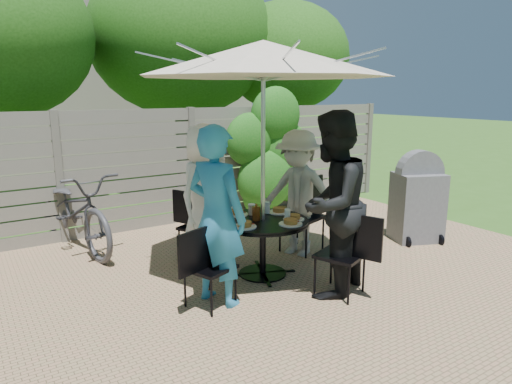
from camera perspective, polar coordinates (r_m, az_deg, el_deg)
backyard_envelope at (r=14.28m, az=-20.87°, el=13.77°), size 60.00×60.00×5.00m
patio_table at (r=5.22m, az=0.85°, el=-5.62°), size 1.35×1.35×0.67m
umbrella at (r=4.97m, az=0.93°, el=16.30°), size 3.54×3.54×2.62m
chair_back at (r=5.84m, az=-7.18°, el=-5.91°), size 0.55×0.66×0.86m
person_back at (r=5.59m, az=-6.30°, el=-0.29°), size 0.99×0.84×1.73m
chair_left at (r=4.57m, az=-5.85°, el=-11.30°), size 0.65×0.52×0.84m
person_left at (r=4.45m, az=-4.93°, el=-3.11°), size 0.65×0.77×1.80m
chair_front at (r=4.87m, az=10.58°, el=-9.70°), size 0.56×0.69×0.90m
person_front at (r=4.71m, az=9.40°, el=-1.62°), size 1.14×1.04×1.92m
chair_right at (r=6.07m, az=5.82°, el=-4.79°), size 0.75×0.59×0.98m
person_right at (r=5.82m, az=5.29°, el=-0.25°), size 0.97×1.21×1.63m
plate_back at (r=5.35m, az=-2.39°, el=-2.63°), size 0.26×0.26×0.06m
plate_left at (r=4.87m, az=-1.44°, el=-4.16°), size 0.26×0.26×0.06m
plate_front at (r=4.98m, az=4.35°, el=-3.82°), size 0.26×0.26×0.06m
plate_right at (r=5.45m, az=2.91°, el=-2.35°), size 0.26×0.26×0.06m
plate_extra at (r=5.16m, az=4.75°, el=-3.25°), size 0.24×0.24×0.06m
glass_back at (r=5.20m, az=-2.17°, el=-2.55°), size 0.07×0.07×0.14m
glass_front at (r=5.10m, az=3.96°, el=-2.88°), size 0.07×0.07×0.14m
glass_right at (r=5.41m, az=1.41°, el=-1.96°), size 0.07×0.07×0.14m
syrup_jug at (r=5.12m, az=0.03°, el=-2.68°), size 0.09×0.09×0.16m
coffee_cup at (r=5.34m, az=-0.54°, el=-2.25°), size 0.08×0.08×0.12m
bicycle at (r=6.52m, az=-21.65°, el=-2.17°), size 1.08×2.16×1.08m
bbq_grill at (r=6.78m, az=19.53°, el=-1.01°), size 0.78×0.70×1.30m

